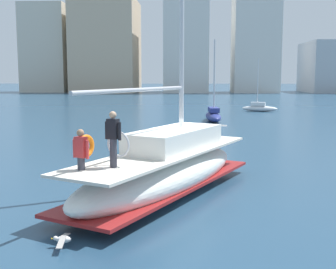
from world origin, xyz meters
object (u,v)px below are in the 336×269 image
(main_sailboat, at_px, (166,168))
(seagull, at_px, (63,239))
(moored_sloop_far, at_px, (259,107))
(moored_catamaran, at_px, (213,115))

(main_sailboat, relative_size, seagull, 14.11)
(main_sailboat, xyz_separation_m, seagull, (-2.13, -4.83, -0.71))
(moored_sloop_far, relative_size, moored_catamaran, 0.83)
(main_sailboat, relative_size, moored_sloop_far, 2.38)
(main_sailboat, height_order, seagull, main_sailboat)
(moored_sloop_far, height_order, moored_catamaran, moored_catamaran)
(main_sailboat, bearing_deg, moored_catamaran, 83.62)
(moored_catamaran, bearing_deg, seagull, -99.47)
(main_sailboat, distance_m, moored_sloop_far, 36.33)
(moored_sloop_far, xyz_separation_m, moored_catamaran, (-5.68, -11.15, 0.10))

